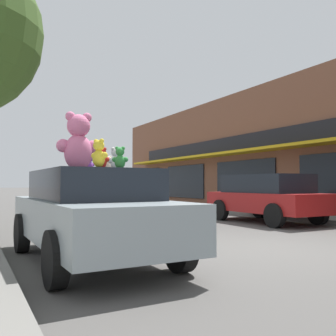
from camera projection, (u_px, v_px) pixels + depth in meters
ground_plane at (261, 248)px, 7.25m from camera, size 260.00×260.00×0.00m
plush_art_car at (91, 212)px, 6.05m from camera, size 1.99×4.43×1.47m
teddy_bear_giant at (78, 142)px, 6.30m from camera, size 0.73×0.45×0.99m
teddy_bear_yellow at (99, 154)px, 5.03m from camera, size 0.23×0.29×0.38m
teddy_bear_green at (120, 158)px, 5.60m from camera, size 0.25×0.20×0.34m
teddy_bear_orange at (87, 165)px, 6.84m from camera, size 0.14×0.18×0.24m
teddy_bear_white at (116, 159)px, 6.11m from camera, size 0.28×0.19×0.38m
teddy_bear_cream at (108, 164)px, 7.27m from camera, size 0.25×0.19×0.33m
teddy_bear_purple at (90, 164)px, 6.76m from camera, size 0.23×0.16×0.30m
teddy_bear_red at (102, 158)px, 5.32m from camera, size 0.20×0.20×0.30m
parked_car_far_center at (266, 196)px, 12.13m from camera, size 1.96×4.17×1.55m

